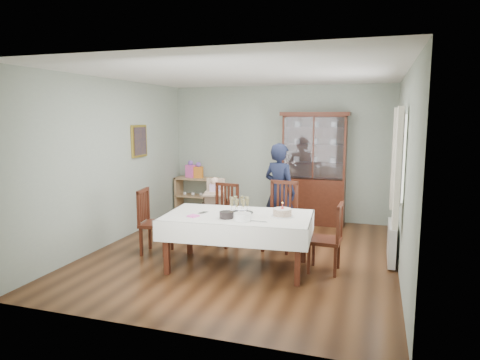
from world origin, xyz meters
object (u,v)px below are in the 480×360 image
at_px(champagne_tray, 239,209).
at_px(gift_bag_orange, 198,171).
at_px(sideboard, 197,196).
at_px(chair_end_right, 326,251).
at_px(high_chair, 215,211).
at_px(chair_far_left, 222,227).
at_px(chair_far_right, 280,230).
at_px(birthday_cake, 282,213).
at_px(gift_bag_pink, 191,170).
at_px(chair_end_left, 156,234).
at_px(dining_table, 238,241).
at_px(china_cabinet, 314,167).
at_px(woman, 279,192).

distance_m(champagne_tray, gift_bag_orange, 3.33).
bearing_deg(champagne_tray, sideboard, 123.63).
distance_m(chair_end_right, high_chair, 2.55).
xyz_separation_m(chair_far_left, chair_far_right, (0.97, 0.02, 0.02)).
height_order(birthday_cake, gift_bag_pink, gift_bag_pink).
relative_size(chair_end_left, gift_bag_pink, 2.72).
relative_size(dining_table, china_cabinet, 0.96).
xyz_separation_m(woman, gift_bag_pink, (-2.23, 1.29, 0.13)).
relative_size(chair_end_right, champagne_tray, 2.46).
xyz_separation_m(china_cabinet, birthday_cake, (-0.03, -2.77, -0.31)).
distance_m(sideboard, gift_bag_pink, 0.58).
bearing_deg(chair_end_left, chair_far_left, -56.13).
xyz_separation_m(champagne_tray, gift_bag_pink, (-2.00, 2.79, 0.13)).
distance_m(dining_table, sideboard, 3.43).
distance_m(dining_table, china_cabinet, 3.01).
xyz_separation_m(chair_far_right, chair_end_right, (0.81, -0.77, -0.04)).
bearing_deg(chair_far_left, high_chair, 128.65).
bearing_deg(sideboard, high_chair, -54.17).
distance_m(chair_far_right, champagne_tray, 1.14).
bearing_deg(chair_far_right, gift_bag_orange, 146.79).
bearing_deg(gift_bag_pink, chair_end_left, -77.61).
distance_m(birthday_cake, gift_bag_orange, 3.68).
distance_m(high_chair, champagne_tray, 1.88).
height_order(china_cabinet, gift_bag_pink, china_cabinet).
relative_size(china_cabinet, birthday_cake, 7.51).
bearing_deg(gift_bag_pink, chair_far_left, -53.22).
bearing_deg(birthday_cake, woman, 103.99).
relative_size(sideboard, high_chair, 0.89).
height_order(dining_table, sideboard, sideboard).
relative_size(high_chair, gift_bag_orange, 3.03).
bearing_deg(sideboard, chair_end_left, -80.30).
xyz_separation_m(sideboard, birthday_cake, (2.47, -2.79, 0.41)).
distance_m(chair_end_right, champagne_tray, 1.31).
relative_size(china_cabinet, champagne_tray, 5.66).
xyz_separation_m(chair_end_right, gift_bag_orange, (-2.99, 2.62, 0.67)).
height_order(dining_table, birthday_cake, birthday_cake).
height_order(china_cabinet, chair_far_left, china_cabinet).
xyz_separation_m(sideboard, chair_far_right, (2.24, -1.87, -0.08)).
xyz_separation_m(chair_far_right, gift_bag_pink, (-2.36, 1.85, 0.64)).
bearing_deg(dining_table, china_cabinet, 77.54).
relative_size(dining_table, chair_end_left, 2.10).
height_order(high_chair, birthday_cake, high_chair).
distance_m(chair_far_left, chair_far_right, 0.97).
bearing_deg(chair_far_left, sideboard, 132.62).
height_order(china_cabinet, champagne_tray, china_cabinet).
bearing_deg(gift_bag_pink, champagne_tray, -54.47).
bearing_deg(chair_far_right, woman, 110.53).
height_order(sideboard, chair_far_right, chair_far_right).
relative_size(china_cabinet, chair_far_left, 2.19).
bearing_deg(gift_bag_pink, birthday_cake, -46.88).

